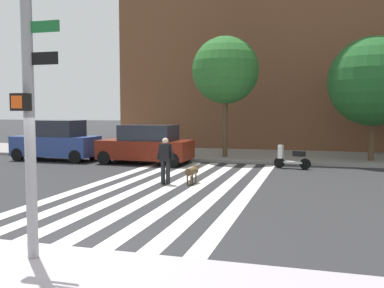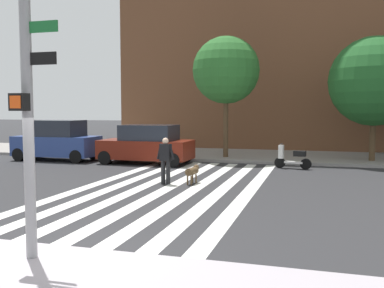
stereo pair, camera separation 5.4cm
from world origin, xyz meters
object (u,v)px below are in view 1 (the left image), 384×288
Objects in this scene: traffic_light_pole at (26,54)px; dog_on_leash at (192,171)px; parked_car_near_curb at (56,141)px; parked_scooter at (292,158)px; street_tree_nearest at (225,70)px; street_tree_middle at (373,81)px; pedestrian_dog_walker at (165,158)px; parked_car_behind_first at (146,145)px.

traffic_light_pole is 9.10m from dog_on_leash.
parked_scooter is at bearing 0.59° from parked_car_near_curb.
parked_car_near_curb is 9.45m from street_tree_nearest.
parked_car_near_curb is 9.95m from dog_on_leash.
parked_car_near_curb is at bearing -162.11° from street_tree_nearest.
parked_car_near_curb reaches higher than dog_on_leash.
street_tree_nearest is at bearing 92.85° from dog_on_leash.
street_tree_nearest is 1.04× the size of street_tree_middle.
parked_scooter is at bearing -140.57° from street_tree_middle.
parked_scooter is at bearing 57.27° from dog_on_leash.
parked_car_near_curb is at bearing 146.40° from pedestrian_dog_walker.
parked_car_near_curb is 2.66× the size of parked_scooter.
pedestrian_dog_walker is 1.64× the size of dog_on_leash.
parked_scooter is at bearing 1.03° from parked_car_behind_first.
dog_on_leash is (0.89, 0.33, -0.48)m from pedestrian_dog_walker.
street_tree_middle reaches higher than traffic_light_pole.
dog_on_leash is (0.35, 8.56, -3.08)m from traffic_light_pole.
pedestrian_dog_walker is at bearing -61.43° from parked_car_behind_first.
parked_car_behind_first reaches higher than dog_on_leash.
street_tree_middle is at bearing 47.04° from pedestrian_dog_walker.
parked_car_behind_first is 6.91m from parked_scooter.
parked_scooter is 6.70m from pedestrian_dog_walker.
traffic_light_pole is 17.96m from street_tree_middle.
parked_scooter is at bearing -35.63° from street_tree_nearest.
parked_car_behind_first is at bearing 127.43° from dog_on_leash.
traffic_light_pole is at bearing -104.65° from parked_scooter.
street_tree_nearest is at bearing 38.80° from parked_car_behind_first.
parked_car_behind_first is 4.46× the size of dog_on_leash.
dog_on_leash is (-3.19, -4.96, -0.04)m from parked_scooter.
traffic_light_pole is 14.06m from parked_car_behind_first.
parked_car_near_curb reaches higher than pedestrian_dog_walker.
parked_car_near_curb is 2.64× the size of pedestrian_dog_walker.
traffic_light_pole is at bearing -75.93° from parked_car_behind_first.
parked_car_behind_first is at bearing 118.57° from pedestrian_dog_walker.
street_tree_nearest reaches higher than street_tree_middle.
street_tree_nearest reaches higher than parked_car_behind_first.
parked_car_near_curb is 16.03m from street_tree_middle.
traffic_light_pole reaches higher than parked_car_behind_first.
traffic_light_pole reaches higher than parked_car_near_curb.
traffic_light_pole is 0.97× the size of street_tree_middle.
street_tree_nearest is at bearing 90.10° from traffic_light_pole.
pedestrian_dog_walker is 1.07m from dog_on_leash.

